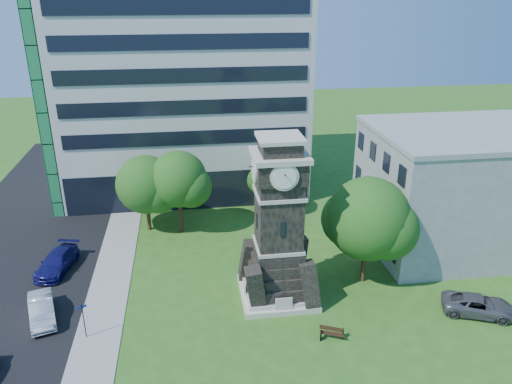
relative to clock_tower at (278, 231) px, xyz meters
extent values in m
plane|color=#285F1B|center=(-3.00, -2.00, -5.28)|extent=(160.00, 160.00, 0.00)
cube|color=gray|center=(-12.50, 3.00, -5.25)|extent=(3.00, 70.00, 0.06)
cube|color=beige|center=(0.00, 0.00, -5.08)|extent=(5.40, 5.40, 0.40)
cube|color=beige|center=(0.00, 0.00, -4.73)|extent=(4.80, 4.80, 0.30)
cube|color=black|center=(0.00, 0.00, 1.92)|extent=(3.00, 3.00, 6.40)
cube|color=beige|center=(0.00, 0.00, -1.08)|extent=(3.25, 3.25, 0.25)
cube|color=beige|center=(0.00, 0.00, 2.92)|extent=(3.25, 3.25, 0.25)
cube|color=black|center=(0.00, -1.52, 0.92)|extent=(0.35, 0.08, 1.10)
cube|color=black|center=(0.00, 0.00, 4.72)|extent=(3.30, 3.30, 1.60)
cube|color=beige|center=(0.00, 0.00, 5.62)|extent=(3.70, 3.70, 0.35)
cylinder|color=white|center=(0.00, -1.77, 4.72)|extent=(1.56, 0.06, 1.56)
cylinder|color=white|center=(-1.77, 0.00, 4.72)|extent=(0.06, 1.56, 1.56)
cube|color=black|center=(0.00, 0.00, 6.22)|extent=(2.60, 2.60, 0.90)
cube|color=beige|center=(0.00, 0.00, 6.82)|extent=(3.00, 3.00, 0.25)
cube|color=silver|center=(-6.00, 24.00, 8.72)|extent=(25.00, 15.00, 28.00)
cube|color=black|center=(-6.00, 16.80, -3.28)|extent=(24.50, 0.80, 4.00)
cube|color=#9FA1A4|center=(17.00, 6.00, -0.28)|extent=(15.00, 12.00, 10.00)
cube|color=#9FA1A4|center=(17.00, 6.00, 4.92)|extent=(15.20, 12.20, 0.40)
imported|color=#ADB0B5|center=(-16.53, -0.56, -4.53)|extent=(2.81, 4.80, 1.49)
imported|color=#151458|center=(-16.92, 5.94, -4.53)|extent=(3.13, 5.49, 1.50)
imported|color=#535358|center=(13.48, -4.29, -4.59)|extent=(5.43, 3.94, 1.37)
cube|color=black|center=(1.88, -5.44, -4.97)|extent=(0.05, 0.39, 0.61)
cube|color=black|center=(3.37, -5.44, -4.97)|extent=(0.05, 0.39, 0.61)
cube|color=black|center=(2.62, -5.44, -4.89)|extent=(1.57, 0.42, 0.03)
cube|color=black|center=(2.62, -5.25, -4.64)|extent=(1.57, 0.03, 0.35)
cylinder|color=black|center=(-13.24, -3.05, -4.01)|extent=(0.06, 0.06, 2.54)
cube|color=navy|center=(-13.24, -3.05, -2.90)|extent=(0.61, 0.04, 0.15)
cylinder|color=#332114|center=(-9.98, 12.34, -3.96)|extent=(0.35, 0.35, 2.65)
sphere|color=#2B5218|center=(-9.98, 12.34, -0.72)|extent=(5.38, 5.38, 5.38)
sphere|color=#2B5218|center=(-8.90, 11.81, -1.23)|extent=(4.03, 4.03, 4.03)
sphere|color=#2B5218|center=(-10.92, 13.02, -1.01)|extent=(3.76, 3.76, 3.76)
cylinder|color=#332114|center=(-6.99, 11.59, -3.77)|extent=(0.40, 0.40, 3.03)
sphere|color=#1A5619|center=(-6.99, 11.59, -0.06)|extent=(5.15, 5.15, 5.15)
sphere|color=#1A5619|center=(-5.96, 11.08, -0.65)|extent=(3.86, 3.86, 3.86)
sphere|color=#1A5619|center=(-7.89, 12.24, -0.40)|extent=(3.61, 3.61, 3.61)
cylinder|color=#332114|center=(1.71, 14.15, -4.20)|extent=(0.33, 0.33, 2.15)
sphere|color=#23571A|center=(1.71, 14.15, -1.58)|extent=(3.99, 3.99, 3.99)
sphere|color=#23571A|center=(2.51, 13.76, -1.99)|extent=(2.99, 2.99, 2.99)
sphere|color=#23571A|center=(1.01, 14.65, -1.81)|extent=(2.79, 2.79, 2.79)
cylinder|color=#332114|center=(6.95, 0.99, -3.73)|extent=(0.40, 0.40, 3.09)
sphere|color=#31631D|center=(6.95, 0.99, 0.05)|extent=(6.28, 6.28, 6.28)
sphere|color=#31631D|center=(8.20, 0.36, -0.55)|extent=(4.71, 4.71, 4.71)
sphere|color=#31631D|center=(5.85, 1.78, -0.29)|extent=(4.40, 4.40, 4.40)
camera|label=1|loc=(-6.02, -30.87, 15.95)|focal=35.00mm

